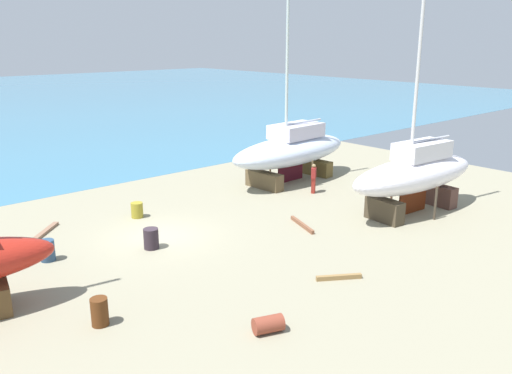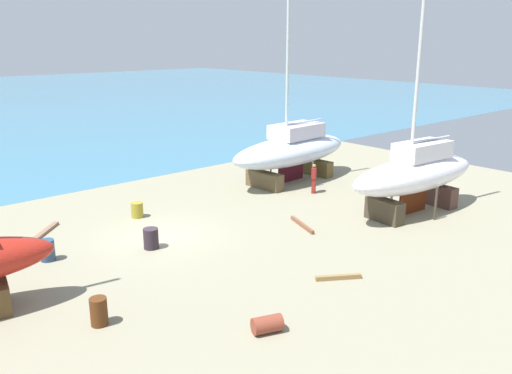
{
  "view_description": "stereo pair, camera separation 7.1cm",
  "coord_description": "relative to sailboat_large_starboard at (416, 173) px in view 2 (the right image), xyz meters",
  "views": [
    {
      "loc": [
        -11.33,
        -19.34,
        8.57
      ],
      "look_at": [
        4.45,
        -1.45,
        1.8
      ],
      "focal_mm": 36.8,
      "sensor_mm": 36.0,
      "label": 1
    },
    {
      "loc": [
        -11.27,
        -19.39,
        8.57
      ],
      "look_at": [
        4.45,
        -1.45,
        1.8
      ],
      "focal_mm": 36.8,
      "sensor_mm": 36.0,
      "label": 2
    }
  ],
  "objects": [
    {
      "name": "barrel_ochre",
      "position": [
        -12.47,
        4.64,
        -1.64
      ],
      "size": [
        0.87,
        0.87,
        0.88
      ],
      "primitive_type": "cylinder",
      "rotation": [
        0.0,
        0.0,
        1.03
      ],
      "color": "#2F242C",
      "rests_on": "ground"
    },
    {
      "name": "timber_plank_near",
      "position": [
        -5.74,
        2.27,
        -1.98
      ],
      "size": [
        0.92,
        2.18,
        0.18
      ],
      "primitive_type": "cube",
      "rotation": [
        0.0,
        0.0,
        1.22
      ],
      "color": "brown",
      "rests_on": "ground"
    },
    {
      "name": "barrel_by_slipway",
      "position": [
        -16.85,
        0.27,
        -1.62
      ],
      "size": [
        0.6,
        0.6,
        0.9
      ],
      "primitive_type": "cylinder",
      "rotation": [
        0.0,
        0.0,
        0.12
      ],
      "color": "#532B12",
      "rests_on": "ground"
    },
    {
      "name": "barrel_rust_mid",
      "position": [
        -13.23,
        -3.49,
        -1.81
      ],
      "size": [
        1.04,
        0.81,
        0.53
      ],
      "primitive_type": "cylinder",
      "rotation": [
        1.57,
        0.0,
        1.21
      ],
      "color": "brown",
      "rests_on": "ground"
    },
    {
      "name": "barrel_tipped_center",
      "position": [
        -17.44,
        6.89,
        -1.77
      ],
      "size": [
        0.95,
        1.07,
        0.6
      ],
      "primitive_type": "cylinder",
      "rotation": [
        1.57,
        0.0,
        0.49
      ],
      "color": "brown",
      "rests_on": "ground"
    },
    {
      "name": "barrel_tipped_right",
      "position": [
        -16.23,
        6.26,
        -1.64
      ],
      "size": [
        0.75,
        0.75,
        0.87
      ],
      "primitive_type": "cylinder",
      "rotation": [
        0.0,
        0.0,
        1.19
      ],
      "color": "navy",
      "rests_on": "ground"
    },
    {
      "name": "sailboat_large_starboard",
      "position": [
        0.0,
        0.0,
        0.0
      ],
      "size": [
        8.79,
        3.15,
        15.16
      ],
      "rotation": [
        0.0,
        0.0,
        3.06
      ],
      "color": "#433828",
      "rests_on": "ground"
    },
    {
      "name": "ground_plane",
      "position": [
        -11.49,
        3.09,
        -2.07
      ],
      "size": [
        47.54,
        47.54,
        0.0
      ],
      "primitive_type": "plane",
      "color": "gray"
    },
    {
      "name": "timber_long_aft",
      "position": [
        -8.82,
        -2.56,
        -1.99
      ],
      "size": [
        1.53,
        1.07,
        0.17
      ],
      "primitive_type": "cube",
      "rotation": [
        0.0,
        0.0,
        2.57
      ],
      "color": "olive",
      "rests_on": "ground"
    },
    {
      "name": "timber_short_cross",
      "position": [
        -15.36,
        9.28,
        -2.01
      ],
      "size": [
        2.17,
        2.16,
        0.14
      ],
      "primitive_type": "cube",
      "rotation": [
        0.0,
        0.0,
        0.78
      ],
      "color": "#83604A",
      "rests_on": "ground"
    },
    {
      "name": "worker",
      "position": [
        -1.18,
        5.75,
        -1.19
      ],
      "size": [
        0.5,
        0.44,
        1.71
      ],
      "rotation": [
        0.0,
        0.0,
        5.3
      ],
      "color": "maroon",
      "rests_on": "ground"
    },
    {
      "name": "sailboat_small_center",
      "position": [
        -0.27,
        8.49,
        -0.1
      ],
      "size": [
        9.5,
        3.71,
        13.75
      ],
      "rotation": [
        0.0,
        0.0,
        3.2
      ],
      "color": "brown",
      "rests_on": "ground"
    },
    {
      "name": "barrel_rust_far",
      "position": [
        -10.93,
        8.61,
        -1.69
      ],
      "size": [
        0.63,
        0.63,
        0.76
      ],
      "primitive_type": "cylinder",
      "rotation": [
        0.0,
        0.0,
        1.5
      ],
      "color": "olive",
      "rests_on": "ground"
    }
  ]
}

